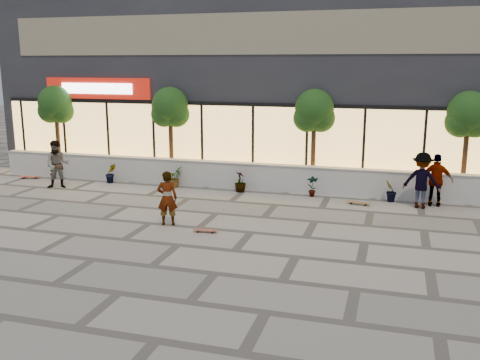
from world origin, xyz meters
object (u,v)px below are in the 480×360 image
(skateboard_center, at_px, (205,230))
(tree_west, at_px, (56,107))
(skater_center, at_px, (167,198))
(tree_midwest, at_px, (170,110))
(skater_left, at_px, (58,164))
(tree_east, at_px, (468,117))
(skateboard_left, at_px, (30,177))
(tree_mideast, at_px, (314,113))
(skater_right_far, at_px, (422,180))
(skater_right_near, at_px, (437,180))
(skateboard_right_near, at_px, (358,203))

(skateboard_center, bearing_deg, tree_west, 139.63)
(skater_center, bearing_deg, tree_midwest, -83.28)
(tree_west, height_order, skater_left, tree_west)
(tree_midwest, bearing_deg, tree_west, 180.00)
(tree_east, height_order, skateboard_left, tree_east)
(tree_midwest, relative_size, skater_center, 2.32)
(tree_west, xyz_separation_m, skater_center, (7.98, -6.04, -2.14))
(tree_east, bearing_deg, skateboard_center, -139.88)
(tree_mideast, distance_m, skateboard_left, 12.43)
(tree_midwest, xyz_separation_m, tree_east, (11.50, 0.00, 0.00))
(tree_east, xyz_separation_m, skateboard_center, (-7.65, -6.45, -2.92))
(tree_east, relative_size, skater_right_far, 2.04)
(skater_right_far, distance_m, skateboard_center, 7.78)
(skater_left, distance_m, skateboard_center, 8.50)
(skater_center, bearing_deg, skateboard_center, 147.62)
(skater_left, height_order, skater_right_near, skater_left)
(skateboard_left, distance_m, skateboard_right_near, 13.94)
(tree_midwest, xyz_separation_m, skateboard_center, (3.85, -6.45, -2.92))
(tree_midwest, bearing_deg, skateboard_right_near, -13.92)
(tree_mideast, bearing_deg, skateboard_center, -108.46)
(skater_right_near, relative_size, skater_right_far, 0.96)
(skater_center, bearing_deg, skateboard_right_near, -158.90)
(tree_west, xyz_separation_m, tree_east, (17.00, 0.00, 0.00))
(tree_west, bearing_deg, tree_midwest, 0.00)
(skater_center, bearing_deg, tree_west, -52.70)
(tree_east, height_order, skateboard_right_near, tree_east)
(tree_east, bearing_deg, tree_midwest, 180.00)
(skater_center, xyz_separation_m, skater_right_far, (7.52, 4.26, 0.12))
(skater_center, bearing_deg, skater_right_far, -166.05)
(tree_mideast, height_order, tree_east, same)
(skateboard_left, xyz_separation_m, skateboard_right_near, (13.93, -0.47, -0.01))
(tree_midwest, xyz_separation_m, skater_right_far, (10.00, -1.77, -2.02))
(skater_center, height_order, skater_right_far, skater_right_far)
(tree_mideast, distance_m, skater_left, 10.28)
(tree_midwest, bearing_deg, skater_left, -144.30)
(skateboard_center, bearing_deg, skater_right_near, 31.42)
(skater_right_far, bearing_deg, skater_center, 39.06)
(tree_west, distance_m, skater_right_far, 15.73)
(tree_west, relative_size, tree_mideast, 1.00)
(tree_midwest, xyz_separation_m, skater_right_near, (10.50, -1.40, -2.07))
(tree_midwest, height_order, skater_center, tree_midwest)
(skater_left, distance_m, skater_right_near, 14.28)
(tree_midwest, height_order, skateboard_right_near, tree_midwest)
(skater_center, bearing_deg, skater_left, -44.08)
(skater_right_near, bearing_deg, skateboard_left, 6.07)
(skater_right_far, bearing_deg, skater_left, 13.28)
(skater_right_near, height_order, skater_right_far, skater_right_far)
(tree_west, height_order, tree_midwest, same)
(skateboard_left, bearing_deg, tree_east, -7.97)
(tree_mideast, xyz_separation_m, skater_left, (-9.72, -2.67, -2.03))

